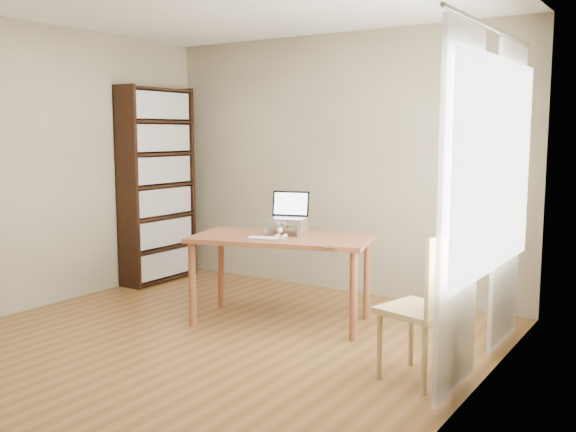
% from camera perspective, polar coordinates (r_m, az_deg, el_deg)
% --- Properties ---
extents(room, '(4.04, 4.54, 2.64)m').
position_cam_1_polar(room, '(4.67, -8.52, 3.48)').
color(room, '#573B16').
rests_on(room, ground).
extents(bookshelf, '(0.30, 0.90, 2.10)m').
position_cam_1_polar(bookshelf, '(7.08, -11.53, 2.69)').
color(bookshelf, black).
rests_on(bookshelf, ground).
extents(curtains, '(0.03, 1.90, 2.25)m').
position_cam_1_polar(curtains, '(4.47, 17.22, 1.35)').
color(curtains, white).
rests_on(curtains, ground).
extents(desk, '(1.63, 1.13, 0.75)m').
position_cam_1_polar(desk, '(5.42, -0.60, -2.74)').
color(desk, brown).
rests_on(desk, ground).
extents(laptop_stand, '(0.32, 0.25, 0.13)m').
position_cam_1_polar(laptop_stand, '(5.46, -0.14, -0.82)').
color(laptop_stand, silver).
rests_on(laptop_stand, desk).
extents(laptop, '(0.38, 0.36, 0.23)m').
position_cam_1_polar(laptop, '(5.49, 0.19, 0.36)').
color(laptop, silver).
rests_on(laptop, laptop_stand).
extents(keyboard, '(0.29, 0.19, 0.02)m').
position_cam_1_polar(keyboard, '(5.24, -2.19, -1.99)').
color(keyboard, silver).
rests_on(keyboard, desk).
extents(coaster, '(0.10, 0.10, 0.01)m').
position_cam_1_polar(coaster, '(4.88, 3.66, -2.77)').
color(coaster, '#4F291B').
rests_on(coaster, desk).
extents(cat, '(0.24, 0.48, 0.15)m').
position_cam_1_polar(cat, '(5.49, 0.09, -0.99)').
color(cat, '#4B453B').
rests_on(cat, desk).
extents(chair, '(0.53, 0.53, 0.99)m').
position_cam_1_polar(chair, '(4.26, 12.52, -7.46)').
color(chair, tan).
rests_on(chair, ground).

